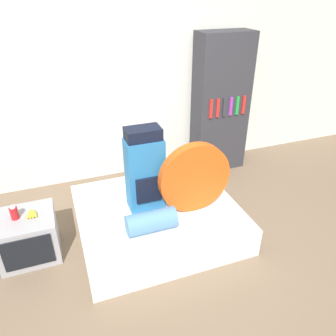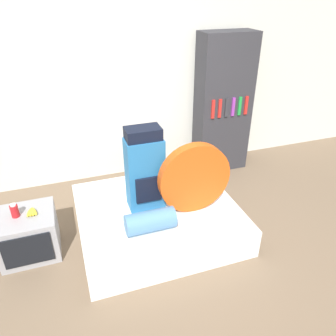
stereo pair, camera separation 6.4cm
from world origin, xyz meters
The scene contains 10 objects.
ground_plane centered at (0.00, 0.00, 0.00)m, with size 16.00×16.00×0.00m, color brown.
wall_back centered at (0.00, 2.04, 1.30)m, with size 8.00×0.05×2.60m.
bed centered at (-0.09, 0.63, 0.16)m, with size 1.67×1.48×0.32m.
backpack centered at (-0.19, 0.70, 0.75)m, with size 0.38×0.26×0.89m.
tent_bag centered at (0.26, 0.47, 0.69)m, with size 0.75×0.11×0.75m.
sleeping_roll centered at (-0.26, 0.28, 0.42)m, with size 0.48×0.21×0.21m.
television centered at (-1.41, 0.71, 0.23)m, with size 0.55×0.53×0.46m.
canister centered at (-1.47, 0.73, 0.52)m, with size 0.07×0.07×0.14m.
banana_bunch centered at (-1.33, 0.73, 0.47)m, with size 0.12×0.15×0.04m.
bookshelf centered at (1.22, 1.75, 0.95)m, with size 0.74×0.38×1.90m.
Camera 2 is at (-0.91, -2.12, 2.40)m, focal length 35.00 mm.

